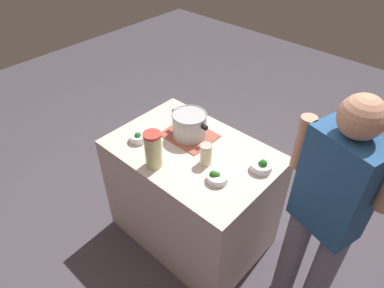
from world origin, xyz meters
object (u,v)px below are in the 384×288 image
broccoli_bowl_center (216,177)px  broccoli_bowl_back (262,166)px  cooking_pot (189,124)px  broccoli_bowl_front (138,137)px  person_cook (325,215)px  mason_jar (206,154)px  lemonade_pitcher (153,150)px

broccoli_bowl_center → broccoli_bowl_back: (0.15, 0.26, 0.00)m
broccoli_bowl_center → cooking_pot: bearing=152.7°
broccoli_bowl_front → person_cook: (1.24, 0.22, 0.00)m
broccoli_bowl_front → cooking_pot: bearing=51.0°
mason_jar → broccoli_bowl_front: bearing=-164.4°
broccoli_bowl_center → broccoli_bowl_back: broccoli_bowl_back is taller
lemonade_pitcher → mason_jar: (0.23, 0.23, -0.05)m
cooking_pot → broccoli_bowl_front: (-0.22, -0.27, -0.07)m
broccoli_bowl_front → lemonade_pitcher: bearing=-19.8°
cooking_pot → mason_jar: (0.26, -0.14, -0.03)m
broccoli_bowl_back → person_cook: bearing=-11.9°
cooking_pot → broccoli_bowl_front: bearing=-129.0°
broccoli_bowl_back → person_cook: size_ratio=0.08×
broccoli_bowl_back → person_cook: 0.47m
broccoli_bowl_back → broccoli_bowl_center: bearing=-119.5°
broccoli_bowl_center → person_cook: 0.62m
person_cook → broccoli_bowl_center: bearing=-165.0°
broccoli_bowl_front → broccoli_bowl_back: size_ratio=0.91×
broccoli_bowl_front → person_cook: bearing=10.1°
cooking_pot → broccoli_bowl_back: bearing=4.6°
cooking_pot → lemonade_pitcher: (0.04, -0.37, 0.02)m
lemonade_pitcher → person_cook: size_ratio=0.15×
broccoli_bowl_center → person_cook: bearing=15.0°
lemonade_pitcher → broccoli_bowl_center: (0.38, 0.15, -0.09)m
person_cook → lemonade_pitcher: bearing=-162.2°
mason_jar → broccoli_bowl_front: size_ratio=1.17×
cooking_pot → person_cook: 1.02m
cooking_pot → broccoli_bowl_front: cooking_pot is taller
cooking_pot → mason_jar: 0.30m
lemonade_pitcher → person_cook: (0.98, 0.31, -0.09)m
cooking_pot → broccoli_bowl_front: size_ratio=2.54×
broccoli_bowl_front → broccoli_bowl_center: (0.63, 0.06, -0.00)m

